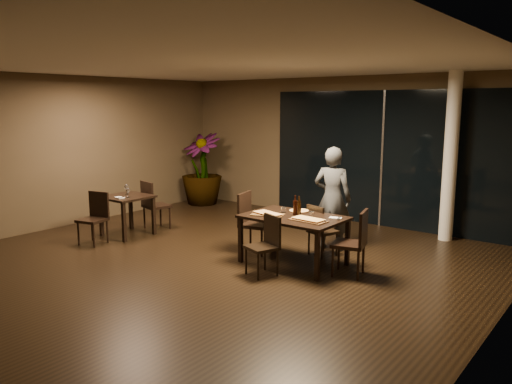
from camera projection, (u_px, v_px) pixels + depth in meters
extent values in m
plane|color=black|center=(210.00, 264.00, 7.70)|extent=(8.00, 8.00, 0.00)
cube|color=#453825|center=(341.00, 149.00, 10.57)|extent=(8.00, 0.10, 3.00)
cube|color=#453825|center=(60.00, 152.00, 9.90)|extent=(0.10, 8.00, 3.00)
cube|color=#453825|center=(504.00, 198.00, 4.97)|extent=(0.10, 8.00, 3.00)
cube|color=silver|center=(207.00, 62.00, 7.17)|extent=(8.00, 8.00, 0.04)
cube|color=black|center=(383.00, 159.00, 9.92)|extent=(5.00, 0.06, 2.70)
cylinder|color=white|center=(450.00, 157.00, 8.80)|extent=(0.24, 0.24, 3.00)
cube|color=black|center=(294.00, 217.00, 7.58)|extent=(1.50, 1.00, 0.04)
cube|color=black|center=(241.00, 240.00, 7.72)|extent=(0.06, 0.06, 0.71)
cube|color=black|center=(317.00, 256.00, 6.88)|extent=(0.06, 0.06, 0.71)
cube|color=black|center=(274.00, 229.00, 8.41)|extent=(0.06, 0.06, 0.71)
cube|color=black|center=(347.00, 243.00, 7.57)|extent=(0.06, 0.06, 0.71)
cube|color=black|center=(127.00, 197.00, 9.26)|extent=(0.80, 0.80, 0.04)
cube|color=black|center=(101.00, 217.00, 9.27)|extent=(0.06, 0.06, 0.71)
cube|color=black|center=(124.00, 222.00, 8.86)|extent=(0.06, 0.06, 0.71)
cube|color=black|center=(131.00, 211.00, 9.80)|extent=(0.06, 0.06, 0.71)
cube|color=black|center=(154.00, 216.00, 9.38)|extent=(0.06, 0.06, 0.71)
cube|color=black|center=(323.00, 231.00, 8.07)|extent=(0.49, 0.49, 0.04)
cylinder|color=black|center=(337.00, 244.00, 8.06)|extent=(0.03, 0.03, 0.40)
cylinder|color=black|center=(323.00, 240.00, 8.32)|extent=(0.03, 0.03, 0.40)
cylinder|color=black|center=(322.00, 247.00, 7.89)|extent=(0.03, 0.03, 0.40)
cylinder|color=black|center=(309.00, 243.00, 8.14)|extent=(0.03, 0.03, 0.40)
cube|color=black|center=(315.00, 220.00, 7.93)|extent=(0.38, 0.15, 0.44)
cube|color=black|center=(262.00, 248.00, 7.12)|extent=(0.51, 0.51, 0.05)
cylinder|color=black|center=(246.00, 260.00, 7.21)|extent=(0.03, 0.03, 0.41)
cylinder|color=black|center=(258.00, 266.00, 6.93)|extent=(0.03, 0.03, 0.41)
cylinder|color=black|center=(265.00, 256.00, 7.38)|extent=(0.03, 0.03, 0.41)
cylinder|color=black|center=(277.00, 262.00, 7.11)|extent=(0.03, 0.03, 0.41)
cube|color=black|center=(272.00, 230.00, 7.18)|extent=(0.39, 0.17, 0.45)
cube|color=black|center=(256.00, 225.00, 8.21)|extent=(0.56, 0.56, 0.05)
cylinder|color=black|center=(262.00, 243.00, 8.01)|extent=(0.04, 0.04, 0.47)
cylinder|color=black|center=(271.00, 237.00, 8.34)|extent=(0.04, 0.04, 0.47)
cylinder|color=black|center=(241.00, 240.00, 8.16)|extent=(0.04, 0.04, 0.47)
cylinder|color=black|center=(250.00, 235.00, 8.50)|extent=(0.04, 0.04, 0.47)
cube|color=black|center=(244.00, 208.00, 8.25)|extent=(0.15, 0.46, 0.52)
cube|color=black|center=(349.00, 244.00, 7.12)|extent=(0.54, 0.54, 0.05)
cylinder|color=black|center=(339.00, 255.00, 7.39)|extent=(0.04, 0.04, 0.45)
cylinder|color=black|center=(333.00, 262.00, 7.06)|extent=(0.04, 0.04, 0.45)
cylinder|color=black|center=(363.00, 258.00, 7.25)|extent=(0.04, 0.04, 0.45)
cylinder|color=black|center=(358.00, 265.00, 6.92)|extent=(0.04, 0.04, 0.45)
cube|color=black|center=(363.00, 229.00, 7.00)|extent=(0.15, 0.44, 0.50)
cube|color=black|center=(157.00, 206.00, 9.79)|extent=(0.52, 0.52, 0.05)
cylinder|color=black|center=(170.00, 218.00, 9.81)|extent=(0.04, 0.04, 0.45)
cylinder|color=black|center=(161.00, 214.00, 10.08)|extent=(0.04, 0.04, 0.45)
cylinder|color=black|center=(153.00, 220.00, 9.58)|extent=(0.04, 0.04, 0.45)
cylinder|color=black|center=(144.00, 217.00, 9.85)|extent=(0.04, 0.04, 0.45)
cube|color=black|center=(147.00, 195.00, 9.62)|extent=(0.44, 0.13, 0.50)
cube|color=black|center=(92.00, 220.00, 8.72)|extent=(0.51, 0.51, 0.05)
cylinder|color=black|center=(78.00, 233.00, 8.67)|extent=(0.03, 0.03, 0.43)
cylinder|color=black|center=(94.00, 235.00, 8.53)|extent=(0.03, 0.03, 0.43)
cylinder|color=black|center=(92.00, 229.00, 8.98)|extent=(0.03, 0.03, 0.43)
cylinder|color=black|center=(107.00, 231.00, 8.84)|extent=(0.03, 0.03, 0.43)
cube|color=black|center=(99.00, 205.00, 8.85)|extent=(0.42, 0.14, 0.48)
imported|color=#313336|center=(332.00, 199.00, 8.33)|extent=(0.66, 0.52, 1.74)
imported|color=#1A4D19|center=(202.00, 169.00, 12.17)|extent=(0.96, 0.96, 1.74)
cube|color=#4A3118|center=(268.00, 215.00, 7.64)|extent=(0.55, 0.41, 0.01)
cube|color=#4E3119|center=(308.00, 220.00, 7.26)|extent=(0.56, 0.30, 0.01)
cylinder|color=#AC1F13|center=(299.00, 211.00, 7.91)|extent=(0.30, 0.30, 0.01)
cylinder|color=white|center=(284.00, 210.00, 7.82)|extent=(0.07, 0.07, 0.09)
cylinder|color=white|center=(312.00, 215.00, 7.47)|extent=(0.08, 0.08, 0.09)
cube|color=white|center=(320.00, 221.00, 7.20)|extent=(0.20, 0.13, 0.01)
cube|color=white|center=(335.00, 218.00, 7.42)|extent=(0.20, 0.14, 0.01)
cube|color=silver|center=(120.00, 198.00, 9.04)|extent=(0.19, 0.13, 0.01)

